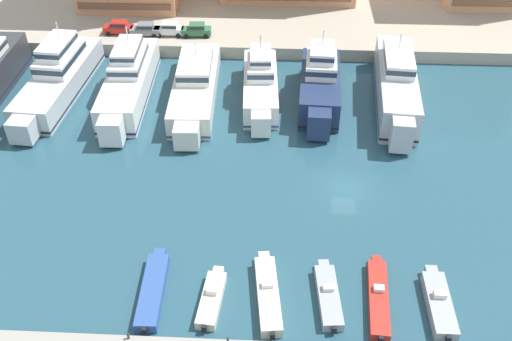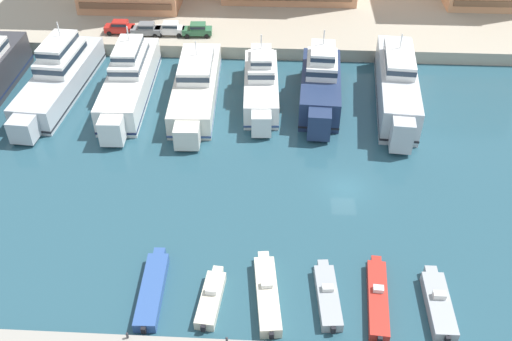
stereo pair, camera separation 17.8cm
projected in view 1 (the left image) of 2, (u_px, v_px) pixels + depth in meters
ground_plane at (346, 188)px, 57.20m from camera, size 400.00×400.00×0.00m
yacht_silver_left at (58, 76)px, 69.91m from camera, size 6.23×22.12×8.14m
yacht_white_mid_left at (129, 80)px, 69.18m from camera, size 5.17×21.15×8.01m
yacht_ivory_center_left at (195, 86)px, 69.01m from camera, size 5.62×21.20×6.38m
yacht_white_center at (260, 84)px, 68.91m from camera, size 4.75×16.76×7.54m
yacht_navy_center_right at (320, 84)px, 68.03m from camera, size 5.31×16.60×8.52m
yacht_silver_mid_right at (396, 84)px, 68.11m from camera, size 5.77×21.70×7.63m
motorboat_blue_far_left at (153, 290)px, 46.61m from camera, size 2.01×8.50×0.95m
motorboat_cream_left at (212, 298)px, 45.95m from camera, size 2.04×6.32×1.37m
motorboat_cream_mid_left at (268, 294)px, 46.22m from camera, size 2.57×8.50×1.47m
motorboat_grey_center_left at (328, 295)px, 46.18m from camera, size 2.13×7.12×1.28m
motorboat_red_center at (378, 297)px, 46.09m from camera, size 2.09×8.53×1.21m
motorboat_grey_center_right at (439, 303)px, 45.51m from camera, size 1.85×7.20×1.51m
car_red_far_left at (119, 27)px, 79.59m from camera, size 4.11×1.93×1.80m
car_grey_left at (145, 29)px, 79.08m from camera, size 4.15×2.03×1.80m
car_white_mid_left at (169, 28)px, 79.23m from camera, size 4.12×1.96×1.80m
car_green_center_left at (197, 29)px, 79.01m from camera, size 4.19×2.12×1.80m
bollard_west at (128, 336)px, 42.57m from camera, size 0.20×0.20×0.61m
bollard_west_mid at (228, 340)px, 42.29m from camera, size 0.20×0.20×0.61m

